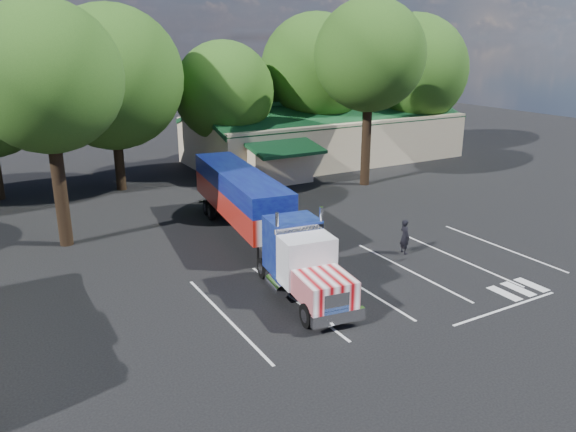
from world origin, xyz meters
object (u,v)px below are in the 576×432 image
semi_truck (254,208)px  silver_sedan (330,161)px  bicycle (255,197)px  woman (405,236)px

semi_truck → silver_sedan: 18.94m
bicycle → silver_sedan: bearing=23.8°
bicycle → silver_sedan: (10.02, 5.92, 0.30)m
semi_truck → silver_sedan: semi_truck is taller
semi_truck → woman: semi_truck is taller
woman → bicycle: 12.21m
semi_truck → silver_sedan: (13.64, 13.08, -1.37)m
bicycle → silver_sedan: size_ratio=0.39×
woman → silver_sedan: woman is taller
semi_truck → bicycle: size_ratio=9.96×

